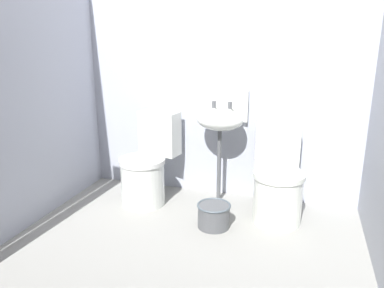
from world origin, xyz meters
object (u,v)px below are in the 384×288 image
toilet_right (277,180)px  bucket (214,215)px  sink (221,119)px  toilet_left (148,166)px

toilet_right → bucket: size_ratio=2.94×
toilet_right → sink: 0.70m
toilet_left → toilet_right: same height
toilet_left → sink: sink is taller
toilet_right → bucket: (-0.45, -0.32, -0.22)m
toilet_left → toilet_right: 1.13m
toilet_left → bucket: (0.69, -0.32, -0.22)m
toilet_right → sink: sink is taller
toilet_right → sink: (-0.52, 0.19, 0.43)m
toilet_left → toilet_right: (1.13, 0.00, 0.00)m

